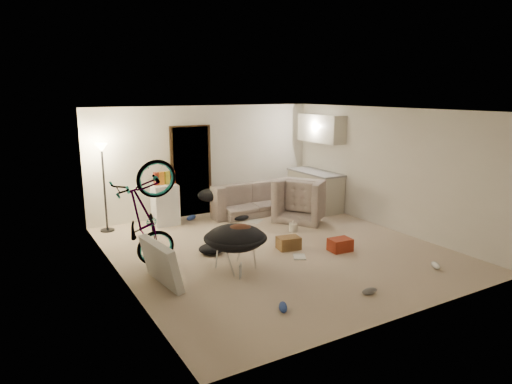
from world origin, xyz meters
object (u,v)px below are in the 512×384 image
drink_case_b (340,245)px  sofa (247,201)px  kitchen_counter (315,191)px  tv_box (161,263)px  drink_case_a (289,243)px  juicer (293,227)px  armchair (305,203)px  saucer_chair (235,243)px  bicycle (146,241)px  floor_lamp (103,168)px  mini_fridge (165,204)px

drink_case_b → sofa: bearing=97.7°
kitchen_counter → tv_box: 5.35m
drink_case_a → juicer: 1.08m
tv_box → juicer: (3.20, 1.19, -0.23)m
armchair → saucer_chair: bearing=90.2°
kitchen_counter → bicycle: (-4.73, -1.80, 0.04)m
bicycle → drink_case_b: bearing=-103.9°
saucer_chair → drink_case_a: size_ratio=2.55×
floor_lamp → tv_box: floor_lamp is taller
armchair → juicer: (-0.79, -0.71, -0.24)m
kitchen_counter → tv_box: bearing=-152.3°
tv_box → drink_case_b: bearing=-9.8°
juicer → bicycle: bearing=-171.1°
sofa → juicer: 1.76m
saucer_chair → juicer: saucer_chair is taller
kitchen_counter → saucer_chair: (-3.49, -2.49, -0.01)m
kitchen_counter → drink_case_b: (-1.47, -2.68, -0.33)m
armchair → juicer: armchair is taller
drink_case_a → bicycle: bearing=-178.2°
tv_box → juicer: tv_box is taller
sofa → juicer: sofa is taller
kitchen_counter → tv_box: (-4.73, -2.49, -0.11)m
tv_box → drink_case_b: size_ratio=2.57×
floor_lamp → saucer_chair: (1.34, -3.14, -0.88)m
sofa → juicer: bearing=92.7°
juicer → saucer_chair: bearing=-148.6°
tv_box → sofa: bearing=37.2°
floor_lamp → juicer: 4.01m
armchair → drink_case_b: bearing=126.4°
drink_case_b → juicer: size_ratio=1.58×
saucer_chair → tv_box: (-1.24, 0.00, -0.10)m
bicycle → drink_case_b: size_ratio=4.64×
mini_fridge → tv_box: size_ratio=0.86×
armchair → tv_box: armchair is taller
floor_lamp → juicer: (3.30, -1.95, -1.21)m
drink_case_b → kitchen_counter: bearing=65.8°
kitchen_counter → armchair: size_ratio=1.42×
armchair → bicycle: size_ratio=0.58×
tv_box → juicer: 3.42m
armchair → drink_case_b: (-0.73, -2.09, -0.23)m
floor_lamp → mini_fridge: size_ratio=2.08×
juicer → mini_fridge: bearing=138.3°
sofa → drink_case_a: 2.65m
kitchen_counter → sofa: size_ratio=0.77×
bicycle → mini_fridge: (1.12, 2.35, -0.04)m
floor_lamp → juicer: floor_lamp is taller
sofa → drink_case_b: sofa is taller
sofa → drink_case_b: 3.14m
drink_case_a → drink_case_b: 0.93m
tv_box → drink_case_b: tv_box is taller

